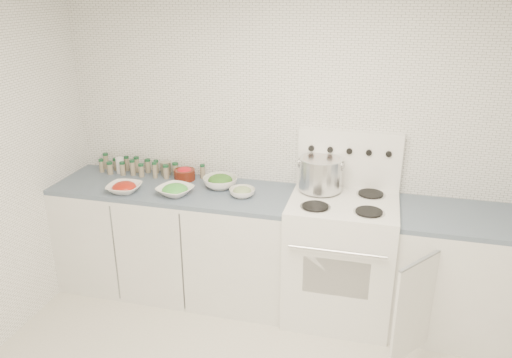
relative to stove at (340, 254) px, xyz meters
name	(u,v)px	position (x,y,z in m)	size (l,w,h in m)	color
room_walls	(227,166)	(-0.48, -1.19, 1.06)	(3.54, 3.04, 2.52)	white
counter_left	(176,239)	(-1.30, 0.00, -0.05)	(1.85, 0.62, 0.90)	white
stove	(340,254)	(0.00, 0.00, 0.00)	(0.76, 0.70, 1.36)	white
counter_right	(457,275)	(0.82, 0.00, -0.05)	(0.89, 0.94, 0.90)	white
stock_pot	(321,172)	(-0.19, 0.14, 0.58)	(0.34, 0.31, 0.24)	silver
bowl_tomato	(124,188)	(-1.62, -0.17, 0.44)	(0.26, 0.26, 0.08)	white
bowl_snowpea	(175,190)	(-1.23, -0.13, 0.44)	(0.32, 0.32, 0.09)	white
bowl_broccoli	(220,181)	(-0.95, 0.09, 0.45)	(0.33, 0.33, 0.11)	white
bowl_zucchini	(242,192)	(-0.74, -0.04, 0.44)	(0.25, 0.25, 0.08)	white
bowl_pepper	(185,174)	(-1.28, 0.18, 0.45)	(0.17, 0.17, 0.10)	#551B0E
salt_canister	(120,165)	(-1.85, 0.20, 0.47)	(0.07, 0.07, 0.13)	white
tin_can	(166,168)	(-1.47, 0.24, 0.46)	(0.08, 0.08, 0.11)	#9E9985
spice_cluster	(140,167)	(-1.68, 0.21, 0.46)	(0.91, 0.16, 0.14)	gray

